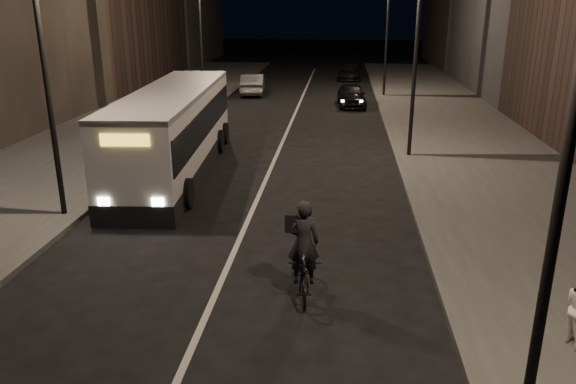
% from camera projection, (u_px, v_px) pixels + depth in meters
% --- Properties ---
extents(ground, '(180.00, 180.00, 0.00)m').
position_uv_depth(ground, '(217.00, 290.00, 12.86)').
color(ground, black).
rests_on(ground, ground).
extents(sidewalk_right, '(7.00, 70.00, 0.16)m').
position_uv_depth(sidewalk_right, '(469.00, 146.00, 25.27)').
color(sidewalk_right, '#393A37').
rests_on(sidewalk_right, ground).
extents(sidewalk_left, '(7.00, 70.00, 0.16)m').
position_uv_depth(sidewalk_left, '(105.00, 138.00, 26.79)').
color(sidewalk_left, '#393A37').
rests_on(sidewalk_left, ground).
extents(streetlight_right_near, '(1.20, 0.44, 8.12)m').
position_uv_depth(streetlight_right_near, '(557.00, 79.00, 6.88)').
color(streetlight_right_near, black).
rests_on(streetlight_right_near, sidewalk_right).
extents(streetlight_right_mid, '(1.20, 0.44, 8.12)m').
position_uv_depth(streetlight_right_mid, '(411.00, 26.00, 21.96)').
color(streetlight_right_mid, black).
rests_on(streetlight_right_mid, sidewalk_right).
extents(streetlight_right_far, '(1.20, 0.44, 8.12)m').
position_uv_depth(streetlight_right_far, '(384.00, 16.00, 37.05)').
color(streetlight_right_far, black).
rests_on(streetlight_right_far, sidewalk_right).
extents(streetlight_left_near, '(1.20, 0.44, 8.12)m').
position_uv_depth(streetlight_left_near, '(50.00, 36.00, 15.38)').
color(streetlight_left_near, black).
rests_on(streetlight_left_near, sidewalk_left).
extents(streetlight_left_far, '(1.20, 0.44, 8.12)m').
position_uv_depth(streetlight_left_far, '(204.00, 18.00, 32.35)').
color(streetlight_left_far, black).
rests_on(streetlight_left_far, sidewalk_left).
extents(city_bus, '(3.35, 11.90, 3.17)m').
position_uv_depth(city_bus, '(174.00, 127.00, 21.33)').
color(city_bus, silver).
rests_on(city_bus, ground).
extents(cyclist_on_bicycle, '(0.93, 2.07, 2.31)m').
position_uv_depth(cyclist_on_bicycle, '(303.00, 264.00, 12.39)').
color(cyclist_on_bicycle, black).
rests_on(cyclist_on_bicycle, ground).
extents(car_near, '(1.93, 4.19, 1.39)m').
position_uv_depth(car_near, '(352.00, 95.00, 35.25)').
color(car_near, black).
rests_on(car_near, ground).
extents(car_mid, '(2.00, 4.57, 1.46)m').
position_uv_depth(car_mid, '(253.00, 84.00, 39.74)').
color(car_mid, '#404042').
rests_on(car_mid, ground).
extents(car_far, '(2.32, 4.95, 1.40)m').
position_uv_depth(car_far, '(351.00, 71.00, 47.69)').
color(car_far, black).
rests_on(car_far, ground).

